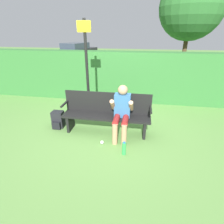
# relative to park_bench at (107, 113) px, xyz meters

# --- Properties ---
(ground_plane) EXTENTS (40.00, 40.00, 0.00)m
(ground_plane) POSITION_rel_park_bench_xyz_m (0.00, -0.07, -0.47)
(ground_plane) COLOR #5B8942
(hedge_back) EXTENTS (12.00, 0.49, 1.58)m
(hedge_back) POSITION_rel_park_bench_xyz_m (0.00, 2.11, 0.31)
(hedge_back) COLOR #337033
(hedge_back) RESTS_ON ground
(park_bench) EXTENTS (1.97, 0.40, 0.92)m
(park_bench) POSITION_rel_park_bench_xyz_m (0.00, 0.00, 0.00)
(park_bench) COLOR black
(park_bench) RESTS_ON ground
(person_seated) EXTENTS (0.48, 0.62, 1.14)m
(person_seated) POSITION_rel_park_bench_xyz_m (0.36, -0.15, 0.15)
(person_seated) COLOR #336699
(person_seated) RESTS_ON ground
(backpack) EXTENTS (0.27, 0.27, 0.41)m
(backpack) POSITION_rel_park_bench_xyz_m (-1.20, -0.02, -0.28)
(backpack) COLOR black
(backpack) RESTS_ON ground
(water_bottle) EXTENTS (0.08, 0.08, 0.28)m
(water_bottle) POSITION_rel_park_bench_xyz_m (0.49, -0.80, -0.34)
(water_bottle) COLOR green
(water_bottle) RESTS_ON ground
(signpost) EXTENTS (0.32, 0.09, 2.41)m
(signpost) POSITION_rel_park_bench_xyz_m (-0.61, 0.67, 0.87)
(signpost) COLOR black
(signpost) RESTS_ON ground
(parked_car) EXTENTS (2.75, 4.32, 1.28)m
(parked_car) POSITION_rel_park_bench_xyz_m (-4.51, 10.37, 0.15)
(parked_car) COLOR black
(parked_car) RESTS_ON ground
(tree) EXTENTS (2.91, 2.91, 4.58)m
(tree) POSITION_rel_park_bench_xyz_m (2.78, 6.15, 2.64)
(tree) COLOR #4C3823
(tree) RESTS_ON ground
(litter_crumple) EXTENTS (0.07, 0.07, 0.07)m
(litter_crumple) POSITION_rel_park_bench_xyz_m (0.00, -0.54, -0.44)
(litter_crumple) COLOR silver
(litter_crumple) RESTS_ON ground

